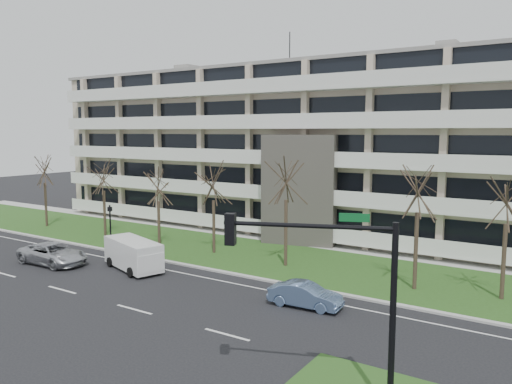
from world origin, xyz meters
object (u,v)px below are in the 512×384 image
Objects in this scene: silver_pickup at (53,254)px; white_van at (134,252)px; pedestrian_signal at (110,220)px; traffic_signal at (334,284)px; blue_sedan at (305,295)px.

silver_pickup is 0.96× the size of white_van.
pedestrian_signal is (-6.97, 4.09, 0.92)m from white_van.
traffic_signal reaches higher than white_van.
blue_sedan is (18.83, 1.92, -0.09)m from silver_pickup.
blue_sedan is at bearing 17.59° from white_van.
silver_pickup is 18.92m from blue_sedan.
white_van reaches higher than silver_pickup.
silver_pickup is 25.16m from traffic_signal.
pedestrian_signal reaches higher than silver_pickup.
traffic_signal is 2.00× the size of pedestrian_signal.
silver_pickup is 0.80× the size of traffic_signal.
pedestrian_signal is at bearing 167.87° from white_van.
traffic_signal reaches higher than blue_sedan.
blue_sedan is 13.01m from white_van.
traffic_signal is at bearing -106.78° from silver_pickup.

